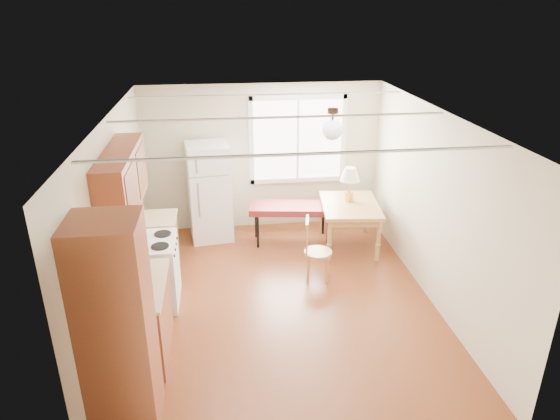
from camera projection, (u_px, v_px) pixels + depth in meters
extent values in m
cube|color=#532311|center=(281.00, 301.00, 6.70)|extent=(4.60, 5.60, 0.12)
cube|color=white|center=(281.00, 116.00, 5.73)|extent=(4.60, 5.60, 0.12)
cube|color=beige|center=(263.00, 158.00, 8.50)|extent=(4.60, 0.10, 2.50)
cube|color=beige|center=(321.00, 341.00, 3.93)|extent=(4.60, 0.10, 2.50)
cube|color=beige|center=(116.00, 224.00, 5.98)|extent=(0.10, 5.60, 2.50)
cube|color=beige|center=(434.00, 208.00, 6.44)|extent=(0.10, 5.60, 2.50)
cube|color=brown|center=(117.00, 329.00, 4.40)|extent=(0.60, 0.60, 2.10)
cube|color=brown|center=(140.00, 321.00, 5.56)|extent=(0.60, 1.10, 0.86)
cube|color=tan|center=(136.00, 286.00, 5.39)|extent=(0.62, 1.14, 0.04)
cube|color=white|center=(152.00, 272.00, 6.51)|extent=(0.65, 0.76, 0.90)
cube|color=brown|center=(156.00, 247.00, 7.21)|extent=(0.60, 0.60, 0.86)
cube|color=brown|center=(122.00, 180.00, 5.63)|extent=(0.33, 1.60, 0.70)
cube|color=white|center=(298.00, 140.00, 8.44)|extent=(1.50, 0.02, 1.35)
cylinder|color=#322316|center=(333.00, 111.00, 6.19)|extent=(0.14, 0.14, 0.06)
cylinder|color=#322316|center=(333.00, 119.00, 6.23)|extent=(0.03, 0.03, 0.16)
sphere|color=white|center=(332.00, 130.00, 6.28)|extent=(0.26, 0.26, 0.26)
cube|color=white|center=(209.00, 192.00, 8.22)|extent=(0.74, 0.74, 1.62)
cube|color=gray|center=(208.00, 177.00, 7.76)|extent=(0.67, 0.02, 0.02)
cube|color=gray|center=(198.00, 191.00, 7.81)|extent=(0.03, 0.03, 0.97)
cube|color=maroon|center=(292.00, 208.00, 8.17)|extent=(1.43, 0.70, 0.11)
cylinder|color=black|center=(258.00, 233.00, 8.05)|extent=(0.04, 0.04, 0.53)
cylinder|color=black|center=(328.00, 229.00, 8.18)|extent=(0.04, 0.04, 0.53)
cylinder|color=black|center=(256.00, 223.00, 8.40)|extent=(0.04, 0.04, 0.53)
cylinder|color=black|center=(323.00, 219.00, 8.54)|extent=(0.04, 0.04, 0.53)
cube|color=#A2753E|center=(350.00, 206.00, 7.94)|extent=(1.01, 1.27, 0.06)
cube|color=#A2753E|center=(350.00, 210.00, 7.97)|extent=(0.90, 1.16, 0.10)
cylinder|color=#A2753E|center=(329.00, 241.00, 7.60)|extent=(0.07, 0.07, 0.68)
cylinder|color=#A2753E|center=(378.00, 241.00, 7.61)|extent=(0.07, 0.07, 0.68)
cylinder|color=#A2753E|center=(323.00, 214.00, 8.56)|extent=(0.07, 0.07, 0.68)
cylinder|color=#A2753E|center=(366.00, 214.00, 8.57)|extent=(0.07, 0.07, 0.68)
cylinder|color=#A2753E|center=(318.00, 253.00, 7.10)|extent=(0.40, 0.40, 0.05)
cylinder|color=#A2753E|center=(308.00, 270.00, 7.07)|extent=(0.04, 0.04, 0.41)
cylinder|color=#A2753E|center=(327.00, 270.00, 7.05)|extent=(0.04, 0.04, 0.41)
cylinder|color=#A2753E|center=(308.00, 260.00, 7.32)|extent=(0.04, 0.04, 0.41)
cylinder|color=#A2753E|center=(327.00, 261.00, 7.30)|extent=(0.04, 0.04, 0.41)
cylinder|color=gold|center=(349.00, 197.00, 8.03)|extent=(0.15, 0.15, 0.13)
cylinder|color=gold|center=(349.00, 187.00, 7.96)|extent=(0.03, 0.03, 0.21)
cone|color=white|center=(350.00, 174.00, 7.88)|extent=(0.32, 0.32, 0.21)
cube|color=black|center=(135.00, 274.00, 5.50)|extent=(0.18, 0.21, 0.07)
cube|color=black|center=(132.00, 265.00, 5.35)|extent=(0.17, 0.06, 0.26)
cylinder|color=black|center=(134.00, 265.00, 5.50)|extent=(0.13, 0.13, 0.11)
cylinder|color=red|center=(130.00, 268.00, 5.53)|extent=(0.12, 0.12, 0.17)
sphere|color=red|center=(128.00, 259.00, 5.48)|extent=(0.06, 0.06, 0.06)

